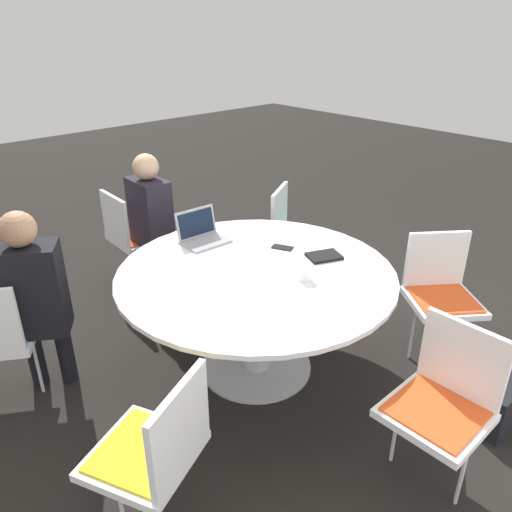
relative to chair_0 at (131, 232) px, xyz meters
name	(u,v)px	position (x,y,z in m)	size (l,w,h in m)	color
ground_plane	(256,367)	(0.00, 1.54, -0.51)	(16.00, 16.00, 0.00)	black
conference_table	(256,291)	(0.00, 1.54, 0.08)	(1.70, 1.70, 0.73)	#B7B7BC
chair_0	(131,232)	(0.00, 0.00, 0.00)	(0.44, 0.46, 0.85)	white
chair_2	(156,447)	(1.10, 2.12, 0.00)	(0.57, 0.56, 0.85)	white
chair_3	(444,396)	(-0.07, 2.78, 0.00)	(0.42, 0.44, 0.85)	white
chair_4	(441,287)	(-1.03, 2.24, 0.00)	(0.60, 0.60, 0.85)	white
chair_5	(293,229)	(-1.05, 0.87, 0.00)	(0.59, 0.58, 0.85)	white
person_0	(152,216)	(-0.07, 0.24, 0.20)	(0.27, 0.37, 1.20)	#231E28
person_1	(33,293)	(1.09, 0.84, 0.20)	(0.42, 0.38, 1.20)	black
laptop	(201,234)	(-0.02, 0.96, 0.28)	(0.32, 0.25, 0.21)	#99999E
spiral_notebook	(324,256)	(-0.45, 1.70, 0.23)	(0.25, 0.22, 0.02)	black
coffee_cup	(304,273)	(-0.13, 1.82, 0.27)	(0.08, 0.08, 0.09)	white
cell_phone	(282,247)	(-0.35, 1.42, 0.23)	(0.12, 0.16, 0.01)	black
handbag	(501,404)	(-0.68, 2.86, -0.37)	(0.36, 0.16, 0.28)	black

